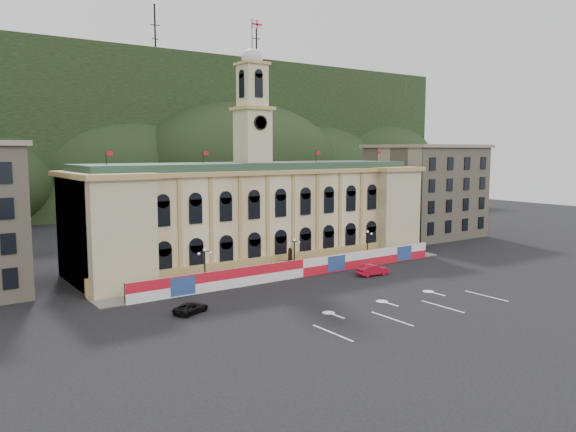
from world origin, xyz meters
TOP-DOWN VIEW (x-y plane):
  - ground at (0.00, 0.00)m, footprint 260.00×260.00m
  - lane_markings at (0.00, -5.00)m, footprint 26.00×10.00m
  - hill_ridge at (0.03, 121.99)m, footprint 230.00×80.00m
  - city_hall at (0.00, 27.63)m, footprint 56.20×17.60m
  - side_building_right at (43.00, 30.93)m, footprint 21.00×17.00m
  - hoarding_fence at (0.06, 15.07)m, footprint 50.00×0.44m
  - pavement at (0.00, 17.75)m, footprint 56.00×5.50m
  - statue at (0.00, 18.00)m, footprint 1.40×1.40m
  - lamp_left at (-14.00, 17.00)m, footprint 1.96×0.44m
  - lamp_center at (0.00, 17.00)m, footprint 1.96×0.44m
  - lamp_right at (14.00, 17.00)m, footprint 1.96×0.44m
  - red_sedan at (8.63, 10.12)m, footprint 2.60×5.09m
  - black_suv at (-20.26, 7.89)m, footprint 5.00×5.64m

SIDE VIEW (x-z plane):
  - ground at x=0.00m, z-range 0.00..0.00m
  - lane_markings at x=0.00m, z-range -0.01..0.01m
  - pavement at x=0.00m, z-range 0.00..0.16m
  - black_suv at x=-20.26m, z-range 0.00..1.18m
  - red_sedan at x=8.63m, z-range 0.00..1.57m
  - statue at x=0.00m, z-range -0.67..3.05m
  - hoarding_fence at x=0.06m, z-range 0.00..2.50m
  - lamp_left at x=-14.00m, z-range 0.50..5.65m
  - lamp_center at x=0.00m, z-range 0.50..5.65m
  - lamp_right at x=14.00m, z-range 0.50..5.65m
  - city_hall at x=0.00m, z-range -10.70..26.40m
  - side_building_right at x=43.00m, z-range 0.03..18.63m
  - hill_ridge at x=0.03m, z-range -12.52..51.48m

